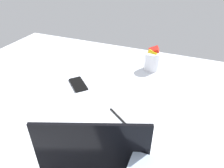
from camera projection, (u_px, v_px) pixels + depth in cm
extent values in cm
cube|color=#B7BCC6|center=(90.00, 116.00, 103.74)|extent=(180.00, 140.00, 18.00)
cube|color=#4C4C51|center=(97.00, 147.00, 74.59)|extent=(39.05, 33.29, 2.00)
cube|color=black|center=(97.00, 142.00, 75.20)|extent=(33.16, 26.25, 0.40)
cube|color=black|center=(92.00, 151.00, 59.11)|extent=(31.17, 12.75, 21.00)
cylinder|color=silver|center=(152.00, 61.00, 122.84)|extent=(9.00, 9.00, 11.00)
cube|color=orange|center=(154.00, 65.00, 123.80)|extent=(5.64, 5.83, 5.15)
cube|color=yellow|center=(152.00, 60.00, 124.79)|extent=(7.18, 6.48, 6.36)
cube|color=red|center=(151.00, 58.00, 122.26)|extent=(6.63, 7.23, 6.45)
cube|color=yellow|center=(153.00, 55.00, 120.77)|extent=(7.36, 7.33, 6.86)
cube|color=red|center=(154.00, 50.00, 121.08)|extent=(6.99, 5.27, 5.87)
cube|color=black|center=(78.00, 84.00, 110.98)|extent=(14.88, 14.51, 0.80)
cube|color=black|center=(121.00, 120.00, 87.87)|extent=(14.21, 10.33, 0.60)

